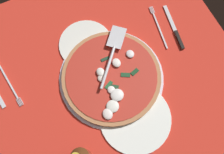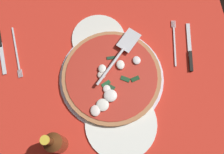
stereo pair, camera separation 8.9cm
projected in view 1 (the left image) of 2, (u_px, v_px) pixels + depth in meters
ground_plane at (111, 79)px, 91.07cm from camera, size 95.56×95.56×0.80cm
checker_pattern at (111, 78)px, 90.64cm from camera, size 95.56×95.56×0.10cm
pizza_pan at (112, 78)px, 90.14cm from camera, size 37.88×37.88×0.87cm
dinner_plate_left at (86, 44)px, 94.38cm from camera, size 20.29×20.29×1.00cm
dinner_plate_right at (135, 118)px, 85.47cm from camera, size 24.71×24.71×1.00cm
pizza at (112, 77)px, 88.66cm from camera, size 35.64×35.64×3.38cm
pizza_server at (112, 53)px, 88.76cm from camera, size 21.01×19.17×1.00cm
place_setting_near at (0, 82)px, 89.73cm from camera, size 22.68×14.92×1.40cm
place_setting_far at (167, 29)px, 96.57cm from camera, size 22.80×15.48×1.40cm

